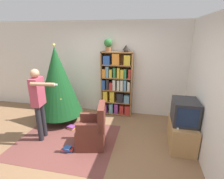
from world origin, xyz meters
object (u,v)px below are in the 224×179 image
standing_person (39,99)px  potted_plant (108,44)px  christmas_tree (58,82)px  armchair (93,131)px  television (185,112)px  bookshelf (117,85)px  table_lamp (126,48)px

standing_person → potted_plant: (1.14, 1.57, 1.06)m
christmas_tree → potted_plant: bearing=31.5°
potted_plant → armchair: bearing=-88.6°
christmas_tree → armchair: (1.20, -0.88, -0.76)m
television → christmas_tree: size_ratio=0.29×
television → bookshelf: bearing=142.5°
television → table_lamp: size_ratio=2.89×
table_lamp → bookshelf: bearing=-178.1°
television → standing_person: size_ratio=0.37×
bookshelf → armchair: (-0.20, -1.58, -0.56)m
standing_person → table_lamp: (1.62, 1.57, 0.97)m
bookshelf → standing_person: size_ratio=1.14×
television → armchair: bearing=-168.9°
christmas_tree → potted_plant: potted_plant is taller
bookshelf → table_lamp: table_lamp is taller
standing_person → potted_plant: potted_plant is taller
armchair → potted_plant: potted_plant is taller
potted_plant → table_lamp: potted_plant is taller
bookshelf → potted_plant: size_ratio=5.47×
bookshelf → christmas_tree: christmas_tree is taller
bookshelf → standing_person: (-1.38, -1.57, 0.05)m
christmas_tree → potted_plant: 1.64m
television → standing_person: bearing=-173.6°
christmas_tree → standing_person: size_ratio=1.28×
armchair → table_lamp: table_lamp is taller
television → armchair: (-1.80, -0.35, -0.46)m
christmas_tree → table_lamp: (1.64, 0.71, 0.82)m
bookshelf → television: (1.60, -1.23, -0.10)m
armchair → table_lamp: size_ratio=4.60×
potted_plant → table_lamp: size_ratio=1.64×
table_lamp → christmas_tree: bearing=-156.6°
armchair → potted_plant: 2.31m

